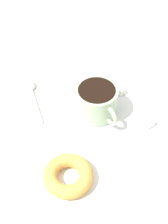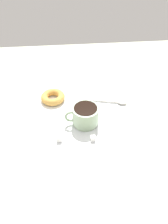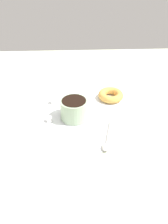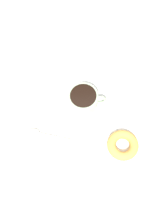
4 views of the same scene
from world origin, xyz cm
name	(u,v)px [view 3 (image 3 of 4)]	position (x,y,z in cm)	size (l,w,h in cm)	color
ground_plane	(84,118)	(0.00, 0.00, -1.00)	(120.00, 120.00, 2.00)	beige
napkin	(84,117)	(0.07, 0.79, 0.15)	(34.40, 34.40, 0.30)	white
coffee_cup	(74,108)	(3.38, 0.84, 3.88)	(9.20, 11.93, 6.87)	#9EB793
donut	(111,95)	(-10.56, -10.61, 1.65)	(9.46, 9.46, 2.71)	gold
spoon	(107,142)	(-6.10, 14.26, 0.70)	(4.80, 14.35, 0.90)	#B7B2A8
sugar_cube	(54,101)	(10.90, -8.39, 1.17)	(1.75, 1.75, 1.75)	white
sugar_cube_extra	(49,119)	(11.72, 2.65, 1.10)	(1.60, 1.60, 1.60)	white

